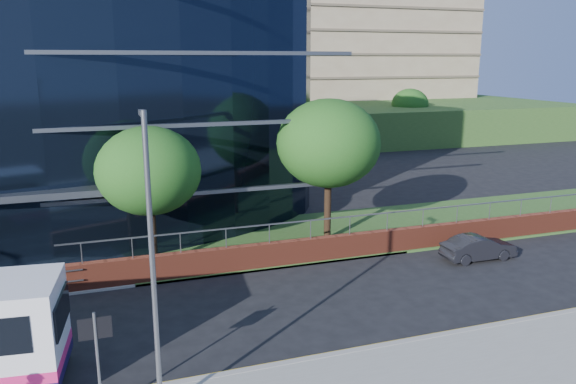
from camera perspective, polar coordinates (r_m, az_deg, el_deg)
name	(u,v)px	position (r m, az deg, el deg)	size (l,w,h in m)	color
grass_verge	(446,221)	(34.25, 15.75, -2.88)	(36.00, 8.00, 0.12)	#2D511E
retaining_wall	(422,238)	(29.00, 13.44, -4.52)	(34.00, 0.40, 2.11)	maroon
apartment_block	(301,46)	(77.97, 1.31, 14.62)	(60.00, 42.00, 30.00)	#2D511E
street_sign	(96,341)	(15.97, -18.92, -14.08)	(0.85, 0.09, 2.80)	slate
tree_far_c	(149,171)	(25.41, -13.96, 2.08)	(4.62, 4.62, 6.51)	black
tree_far_d	(329,143)	(28.46, 4.16, 4.94)	(5.28, 5.28, 7.44)	black
tree_dist_e	(286,107)	(59.24, -0.20, 8.68)	(4.62, 4.62, 6.51)	black
tree_dist_f	(410,104)	(67.88, 12.27, 8.69)	(4.29, 4.29, 6.05)	black
streetlight_east	(152,259)	(14.57, -13.64, -6.59)	(0.15, 0.77, 8.00)	slate
parked_car	(479,248)	(28.30, 18.79, -5.37)	(1.25, 3.60, 1.18)	black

